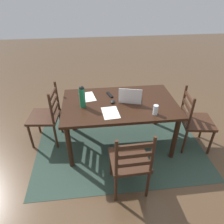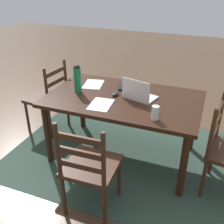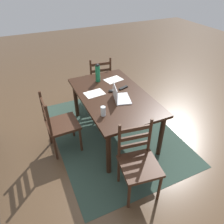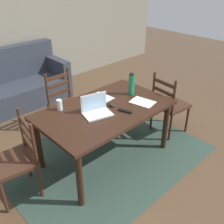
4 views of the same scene
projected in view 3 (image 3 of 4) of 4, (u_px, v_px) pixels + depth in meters
ground_plane at (113, 132)px, 3.61m from camera, size 14.00×14.00×0.00m
area_rug at (113, 132)px, 3.61m from camera, size 2.55×1.89×0.01m
dining_table at (114, 100)px, 3.23m from camera, size 1.62×0.98×0.74m
chair_right_near at (99, 79)px, 4.22m from camera, size 0.48×0.48×0.95m
chair_far_head at (60, 124)px, 3.05m from camera, size 0.45×0.45×0.95m
chair_left_far at (138, 163)px, 2.47m from camera, size 0.50×0.50×0.95m
laptop at (119, 96)px, 3.04m from camera, size 0.37×0.30×0.23m
water_bottle at (98, 72)px, 3.45m from camera, size 0.08×0.08×0.31m
drinking_glass at (103, 111)px, 2.72m from camera, size 0.07×0.07×0.13m
computer_mouse at (112, 91)px, 3.25m from camera, size 0.09×0.11×0.03m
tv_remote at (123, 88)px, 3.34m from camera, size 0.09×0.18×0.02m
paper_stack_left at (94, 93)px, 3.21m from camera, size 0.24×0.31×0.00m
paper_stack_right at (113, 80)px, 3.59m from camera, size 0.27×0.33×0.00m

